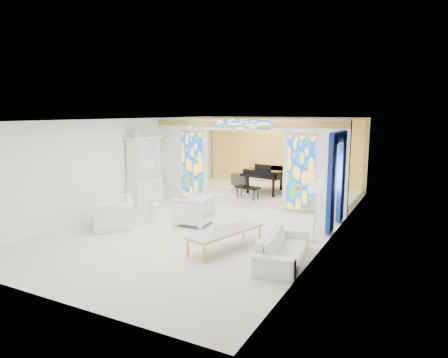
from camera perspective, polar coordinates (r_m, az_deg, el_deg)
The scene contains 24 objects.
floor at distance 12.25m, azimuth -1.03°, elevation -5.69°, with size 12.00×12.00×0.00m, color silver.
ceiling at distance 11.81m, azimuth -1.08°, elevation 8.49°, with size 7.00×12.00×0.02m, color silver.
wall_back at distance 17.41m, azimuth 8.41°, elevation 3.81°, with size 7.00×0.02×3.00m, color white.
wall_front at distance 7.34m, azimuth -24.03°, elevation -4.89°, with size 7.00×0.02×3.00m, color white.
wall_left at distance 13.93m, azimuth -13.83°, elevation 2.20°, with size 0.02×12.00×3.00m, color white.
wall_right at distance 10.74m, azimuth 15.60°, elevation -0.02°, with size 0.02×12.00×3.00m, color white.
partition_wall at distance 13.69m, azimuth 2.93°, elevation 2.98°, with size 7.00×0.22×3.00m.
stained_glass_left at distance 14.60m, azimuth -4.53°, elevation 1.98°, with size 0.90×0.04×2.40m, color gold.
stained_glass_right at distance 12.94m, azimuth 10.93°, elevation 0.85°, with size 0.90×0.04×2.40m, color gold.
stained_glass_transom at distance 13.51m, azimuth 2.78°, elevation 7.86°, with size 2.00×0.04×0.34m, color gold.
alcove_platform at distance 15.85m, azimuth 6.03°, elevation -1.86°, with size 6.80×3.80×0.18m, color silver.
gold_curtain_back at distance 17.30m, azimuth 8.28°, elevation 3.77°, with size 6.70×0.10×2.90m, color #EEBF53.
chandelier at distance 15.39m, azimuth 6.76°, elevation 7.01°, with size 0.48×0.48×0.30m, color #D8984B.
blue_drapes at distance 11.43m, azimuth 15.85°, elevation 0.92°, with size 0.14×1.85×2.65m.
china_cabinet at distance 14.25m, azimuth -11.34°, elevation 1.11°, with size 0.56×1.46×2.72m.
armchair_left at distance 11.70m, azimuth -15.59°, elevation -4.70°, with size 1.26×1.10×0.82m, color silver.
armchair_right at distance 11.53m, azimuth -4.32°, elevation -4.45°, with size 0.93×0.96×0.87m, color white.
sofa at distance 8.88m, azimuth 8.41°, elevation -9.64°, with size 2.19×0.86×0.64m, color white.
side_table at distance 11.94m, azimuth -10.30°, elevation -4.32°, with size 0.52×0.52×0.59m.
vase at distance 11.87m, azimuth -10.35°, elevation -2.86°, with size 0.20×0.20×0.21m, color silver.
coffee_table at distance 9.52m, azimuth 0.24°, elevation -7.52°, with size 1.17×2.18×0.47m.
floor_lamp at distance 10.07m, azimuth 12.95°, elevation -1.43°, with size 0.40×0.40×1.58m.
grand_piano at distance 15.31m, azimuth 7.32°, elevation 0.94°, with size 2.12×2.93×1.13m.
tv_console at distance 15.50m, azimuth 2.30°, elevation -0.01°, with size 0.62×0.43×0.71m.
Camera 1 is at (5.63, -10.39, 3.23)m, focal length 32.00 mm.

